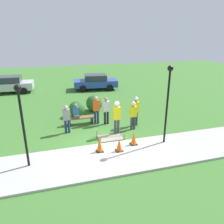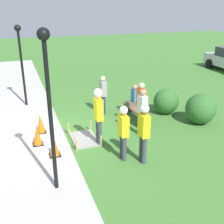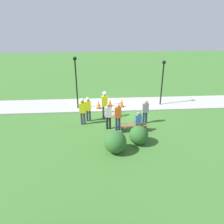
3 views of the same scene
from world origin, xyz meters
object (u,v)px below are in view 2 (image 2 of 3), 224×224
traffic_cone_near_patch (41,124)px  worker_supervisor (144,128)px  traffic_cone_sidewalk_edge (54,146)px  park_bench (135,111)px  worker_assistant (123,128)px  lamppost_near (48,91)px  bystander_in_gray_shirt (142,110)px  bystander_in_white_shirt (103,93)px  person_seated_on_bench (134,97)px  worker_trainee (98,111)px  traffic_cone_far_patch (37,136)px  bystander_in_orange_shirt (141,103)px  lamppost_far (21,53)px

traffic_cone_near_patch → worker_supervisor: 3.97m
traffic_cone_sidewalk_edge → park_bench: 4.20m
worker_assistant → lamppost_near: (0.88, -2.16, 1.64)m
traffic_cone_near_patch → bystander_in_gray_shirt: size_ratio=0.40×
worker_assistant → bystander_in_gray_shirt: worker_assistant is taller
worker_assistant → bystander_in_white_shirt: size_ratio=1.05×
worker_assistant → bystander_in_white_shirt: worker_assistant is taller
person_seated_on_bench → worker_trainee: (1.98, -2.13, 0.40)m
person_seated_on_bench → bystander_in_white_shirt: (-0.67, -1.13, 0.13)m
person_seated_on_bench → traffic_cone_sidewalk_edge: bearing=-57.0°
traffic_cone_far_patch → person_seated_on_bench: size_ratio=0.70×
traffic_cone_sidewalk_edge → person_seated_on_bench: 4.39m
bystander_in_white_shirt → lamppost_near: (4.65, -2.74, 1.74)m
bystander_in_orange_shirt → lamppost_near: lamppost_near is taller
traffic_cone_near_patch → worker_supervisor: size_ratio=0.38×
park_bench → lamppost_far: bearing=-124.4°
traffic_cone_near_patch → bystander_in_gray_shirt: bystander_in_gray_shirt is taller
worker_supervisor → worker_assistant: 0.61m
worker_trainee → traffic_cone_far_patch: bearing=-104.1°
traffic_cone_far_patch → person_seated_on_bench: person_seated_on_bench is taller
bystander_in_white_shirt → traffic_cone_far_patch: bearing=-54.0°
worker_trainee → worker_assistant: bearing=20.1°
traffic_cone_far_patch → bystander_in_white_shirt: size_ratio=0.38×
traffic_cone_sidewalk_edge → worker_assistant: 2.17m
person_seated_on_bench → park_bench: bearing=-10.9°
traffic_cone_near_patch → park_bench: 3.84m
worker_supervisor → bystander_in_gray_shirt: (-1.65, 0.73, -0.13)m
bystander_in_gray_shirt → lamppost_near: 4.36m
worker_assistant → bystander_in_white_shirt: (-3.77, 0.59, -0.10)m
person_seated_on_bench → lamppost_near: lamppost_near is taller
lamppost_near → bystander_in_gray_shirt: bearing=122.8°
worker_supervisor → lamppost_near: lamppost_near is taller
traffic_cone_sidewalk_edge → lamppost_near: lamppost_near is taller
traffic_cone_near_patch → park_bench: bearing=94.9°
park_bench → worker_trainee: worker_trainee is taller
lamppost_near → lamppost_far: lamppost_near is taller
traffic_cone_far_patch → worker_assistant: size_ratio=0.36×
traffic_cone_near_patch → person_seated_on_bench: 3.93m
person_seated_on_bench → bystander_in_orange_shirt: bearing=-12.3°
worker_supervisor → bystander_in_white_shirt: size_ratio=1.12×
person_seated_on_bench → worker_supervisor: bearing=-19.5°
traffic_cone_near_patch → person_seated_on_bench: person_seated_on_bench is taller
worker_supervisor → worker_assistant: size_ratio=1.07×
worker_trainee → bystander_in_gray_shirt: size_ratio=1.14×
traffic_cone_sidewalk_edge → worker_trainee: (-0.41, 1.54, 0.77)m
worker_assistant → worker_trainee: 1.22m
person_seated_on_bench → worker_supervisor: worker_supervisor is taller
bystander_in_white_shirt → bystander_in_orange_shirt: bearing=24.4°
traffic_cone_near_patch → traffic_cone_far_patch: (0.90, -0.21, -0.04)m
bystander_in_gray_shirt → lamppost_near: lamppost_near is taller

